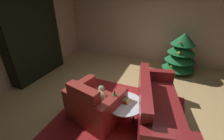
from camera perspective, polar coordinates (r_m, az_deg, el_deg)
name	(u,v)px	position (r m, az deg, el deg)	size (l,w,h in m)	color
ground_plane	(129,106)	(3.47, 6.39, -13.40)	(7.48, 7.48, 0.00)	tan
wall_back	(155,24)	(5.39, 15.79, 16.25)	(6.35, 0.06, 2.58)	tan
wall_left	(12,35)	(4.66, -33.63, 11.03)	(0.06, 5.50, 2.58)	tan
area_rug	(120,117)	(3.21, 3.06, -17.27)	(2.44, 2.33, 0.01)	maroon
bookshelf_unit	(37,39)	(4.82, -26.62, 10.36)	(0.36, 1.68, 2.23)	black
armchair_red	(95,105)	(2.99, -6.49, -13.18)	(1.11, 0.96, 0.89)	maroon
couch_red	(156,108)	(3.06, 16.39, -13.75)	(1.18, 2.03, 0.88)	maroon
coffee_table	(124,105)	(2.85, 4.68, -12.92)	(0.69, 0.69, 0.47)	black
book_stack_on_table	(123,100)	(2.83, 4.29, -11.12)	(0.22, 0.16, 0.08)	#DDC451
bottle_on_table	(115,100)	(2.69, 1.00, -11.12)	(0.07, 0.07, 0.31)	#165220
decorated_tree	(181,53)	(4.96, 24.55, 5.74)	(0.96, 0.96, 1.23)	brown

